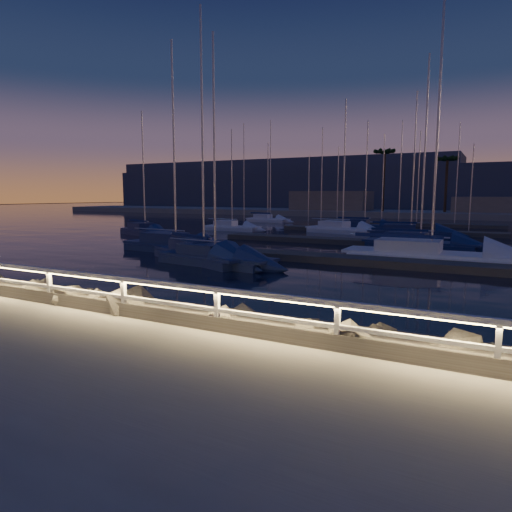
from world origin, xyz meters
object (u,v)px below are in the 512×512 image
object	(u,v)px
sailboat_k	(408,232)
guard_rail	(95,284)
sailboat_g	(417,243)
sailboat_n	(363,226)
sailboat_a	(144,231)
sailboat_b	(213,257)
sailboat_e	(231,227)
sailboat_j	(341,229)
sailboat_f	(174,245)
sailboat_c	(202,253)
sailboat_d	(426,254)
sailboat_m	(267,219)

from	to	relation	value
sailboat_k	guard_rail	bearing A→B (deg)	-102.85
sailboat_g	sailboat_n	xyz separation A→B (m)	(-8.33, 16.67, -0.01)
sailboat_a	sailboat_b	distance (m)	20.52
sailboat_e	sailboat_j	size ratio (longest dim) A/B	0.81
sailboat_f	sailboat_c	bearing A→B (deg)	-29.09
sailboat_b	sailboat_n	distance (m)	29.90
sailboat_b	sailboat_n	size ratio (longest dim) A/B	1.03
sailboat_b	sailboat_e	xyz separation A→B (m)	(-11.57, 21.18, -0.02)
sailboat_e	sailboat_g	xyz separation A→B (m)	(20.45, -7.96, 0.02)
sailboat_d	sailboat_m	distance (m)	39.59
guard_rail	sailboat_j	distance (m)	35.83
sailboat_d	sailboat_e	distance (m)	26.49
sailboat_c	sailboat_k	bearing A→B (deg)	94.54
guard_rail	sailboat_f	distance (m)	18.57
sailboat_d	sailboat_g	world-z (taller)	sailboat_d
sailboat_n	guard_rail	bearing A→B (deg)	-83.01
sailboat_f	sailboat_m	distance (m)	34.22
sailboat_m	sailboat_a	bearing A→B (deg)	-86.70
sailboat_a	sailboat_m	xyz separation A→B (m)	(1.15, 24.09, -0.01)
sailboat_e	sailboat_g	size ratio (longest dim) A/B	0.79
guard_rail	sailboat_b	size ratio (longest dim) A/B	3.57
sailboat_b	sailboat_k	bearing A→B (deg)	81.51
sailboat_d	sailboat_e	bearing A→B (deg)	145.73
sailboat_a	sailboat_j	distance (m)	19.45
sailboat_e	sailboat_k	bearing A→B (deg)	4.58
sailboat_d	sailboat_g	bearing A→B (deg)	102.20
sailboat_c	sailboat_f	size ratio (longest dim) A/B	1.02
sailboat_e	sailboat_j	distance (m)	11.77
guard_rail	sailboat_b	bearing A→B (deg)	108.20
sailboat_b	sailboat_j	size ratio (longest dim) A/B	0.94
sailboat_j	sailboat_c	bearing A→B (deg)	-80.00
sailboat_b	sailboat_g	distance (m)	15.93
sailboat_d	sailboat_n	bearing A→B (deg)	112.45
sailboat_k	sailboat_n	xyz separation A→B (m)	(-6.08, 6.87, -0.00)
sailboat_g	sailboat_m	xyz separation A→B (m)	(-23.88, 23.51, -0.01)
sailboat_a	sailboat_j	bearing A→B (deg)	53.94
sailboat_e	sailboat_f	world-z (taller)	sailboat_f
sailboat_c	sailboat_k	distance (m)	23.50
sailboat_a	sailboat_n	bearing A→B (deg)	65.74
guard_rail	sailboat_a	bearing A→B (deg)	129.17
sailboat_d	sailboat_k	bearing A→B (deg)	102.49
sailboat_d	sailboat_m	world-z (taller)	sailboat_d
guard_rail	sailboat_f	xyz separation A→B (m)	(-9.66, 15.84, -0.92)
sailboat_c	sailboat_m	size ratio (longest dim) A/B	1.29
sailboat_e	sailboat_k	distance (m)	18.28
guard_rail	sailboat_d	world-z (taller)	sailboat_d
sailboat_n	sailboat_e	bearing A→B (deg)	-141.94
sailboat_f	sailboat_m	size ratio (longest dim) A/B	1.26
sailboat_g	sailboat_e	bearing A→B (deg)	162.63
sailboat_k	sailboat_j	bearing A→B (deg)	166.91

